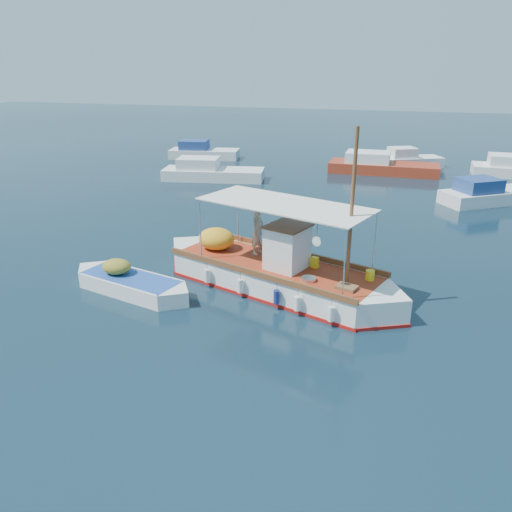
# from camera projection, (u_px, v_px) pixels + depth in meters

# --- Properties ---
(ground) EXTENTS (160.00, 160.00, 0.00)m
(ground) POSITION_uv_depth(u_px,v_px,m) (271.00, 295.00, 18.64)
(ground) COLOR black
(ground) RESTS_ON ground
(fishing_caique) EXTENTS (10.02, 5.34, 6.49)m
(fishing_caique) POSITION_uv_depth(u_px,v_px,m) (273.00, 273.00, 19.07)
(fishing_caique) COLOR white
(fishing_caique) RESTS_ON ground
(dinghy) EXTENTS (5.29, 2.47, 1.33)m
(dinghy) POSITION_uv_depth(u_px,v_px,m) (130.00, 284.00, 18.82)
(dinghy) COLOR white
(dinghy) RESTS_ON ground
(bg_boat_nw) EXTENTS (7.64, 3.58, 1.80)m
(bg_boat_nw) POSITION_uv_depth(u_px,v_px,m) (210.00, 173.00, 36.82)
(bg_boat_nw) COLOR silver
(bg_boat_nw) RESTS_ON ground
(bg_boat_n) EXTENTS (8.35, 2.89, 1.80)m
(bg_boat_n) POSITION_uv_depth(u_px,v_px,m) (380.00, 167.00, 39.07)
(bg_boat_n) COLOR maroon
(bg_boat_n) RESTS_ON ground
(bg_boat_ne) EXTENTS (6.10, 5.08, 1.80)m
(bg_boat_ne) POSITION_uv_depth(u_px,v_px,m) (486.00, 195.00, 30.58)
(bg_boat_ne) COLOR silver
(bg_boat_ne) RESTS_ON ground
(bg_boat_far_w) EXTENTS (6.41, 3.24, 1.80)m
(bg_boat_far_w) POSITION_uv_depth(u_px,v_px,m) (202.00, 153.00, 45.07)
(bg_boat_far_w) COLOR silver
(bg_boat_far_w) RESTS_ON ground
(bg_boat_far_n) EXTENTS (5.49, 4.05, 1.80)m
(bg_boat_far_n) POSITION_uv_depth(u_px,v_px,m) (408.00, 161.00, 41.37)
(bg_boat_far_n) COLOR silver
(bg_boat_far_n) RESTS_ON ground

